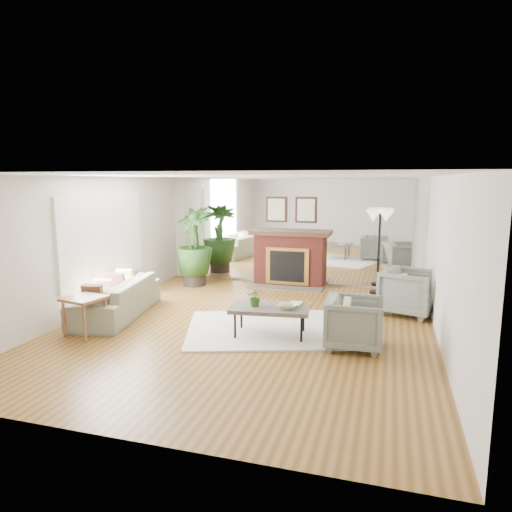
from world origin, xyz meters
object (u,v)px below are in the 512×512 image
(armchair_back, at_px, (409,292))
(potted_ficus, at_px, (194,244))
(sofa, at_px, (117,298))
(side_table, at_px, (85,303))
(fireplace, at_px, (289,257))
(floor_lamp, at_px, (380,223))
(armchair_front, at_px, (355,323))
(coffee_table, at_px, (270,309))

(armchair_back, bearing_deg, potted_ficus, 94.93)
(sofa, bearing_deg, side_table, -2.65)
(armchair_back, xyz_separation_m, potted_ficus, (-4.71, 1.04, 0.55))
(fireplace, relative_size, potted_ficus, 1.13)
(sofa, relative_size, floor_lamp, 1.25)
(side_table, bearing_deg, armchair_back, 28.55)
(fireplace, height_order, sofa, fireplace)
(sofa, xyz_separation_m, armchair_front, (4.24, -0.40, 0.04))
(fireplace, xyz_separation_m, potted_ficus, (-2.11, -0.63, 0.31))
(armchair_front, xyz_separation_m, side_table, (-4.10, -0.67, 0.15))
(sofa, height_order, floor_lamp, floor_lamp)
(sofa, bearing_deg, coffee_table, 74.61)
(fireplace, relative_size, coffee_table, 1.58)
(sofa, relative_size, armchair_back, 2.45)
(armchair_front, bearing_deg, armchair_back, -23.11)
(coffee_table, xyz_separation_m, armchair_front, (1.31, -0.12, -0.07))
(sofa, relative_size, potted_ficus, 1.25)
(coffee_table, height_order, armchair_back, armchair_back)
(fireplace, bearing_deg, coffee_table, -82.31)
(floor_lamp, bearing_deg, armchair_front, -93.50)
(side_table, bearing_deg, coffee_table, 15.83)
(potted_ficus, bearing_deg, armchair_front, -38.03)
(fireplace, height_order, armchair_front, fireplace)
(sofa, distance_m, potted_ficus, 2.74)
(armchair_back, relative_size, floor_lamp, 0.51)
(coffee_table, relative_size, side_table, 2.01)
(potted_ficus, bearing_deg, sofa, -97.38)
(potted_ficus, bearing_deg, floor_lamp, 5.65)
(coffee_table, bearing_deg, fireplace, 97.69)
(coffee_table, distance_m, armchair_back, 2.83)
(coffee_table, xyz_separation_m, floor_lamp, (1.52, 3.33, 1.09))
(armchair_back, distance_m, potted_ficus, 4.85)
(fireplace, xyz_separation_m, coffee_table, (0.48, -3.56, -0.21))
(armchair_back, bearing_deg, sofa, 125.02)
(armchair_front, distance_m, potted_ficus, 4.98)
(fireplace, relative_size, sofa, 0.91)
(fireplace, relative_size, side_table, 3.19)
(armchair_back, distance_m, side_table, 5.59)
(coffee_table, distance_m, sofa, 2.95)
(fireplace, distance_m, side_table, 4.93)
(armchair_back, bearing_deg, coffee_table, 149.02)
(armchair_front, bearing_deg, side_table, 98.25)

